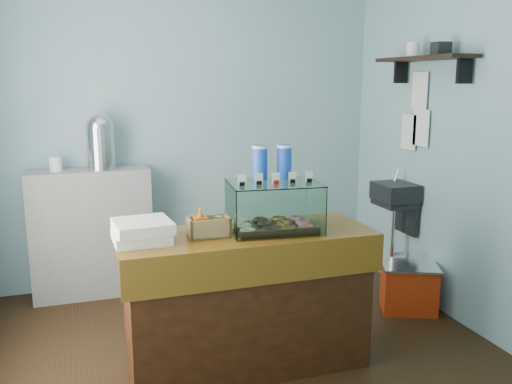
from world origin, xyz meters
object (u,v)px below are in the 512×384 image
object	(u,v)px
display_case	(274,202)
red_cooler	(409,287)
coffee_urn	(100,140)
counter	(247,299)

from	to	relation	value
display_case	red_cooler	size ratio (longest dim) A/B	1.13
coffee_urn	display_case	bearing A→B (deg)	-57.40
display_case	coffee_urn	world-z (taller)	coffee_urn
coffee_urn	red_cooler	xyz separation A→B (m)	(2.29, -1.15, -1.15)
display_case	coffee_urn	distance (m)	1.83
counter	red_cooler	xyz separation A→B (m)	(1.50, 0.42, -0.26)
coffee_urn	red_cooler	distance (m)	2.81
coffee_urn	red_cooler	world-z (taller)	coffee_urn
counter	coffee_urn	xyz separation A→B (m)	(-0.79, 1.56, 0.89)
counter	display_case	xyz separation A→B (m)	(0.19, 0.04, 0.62)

